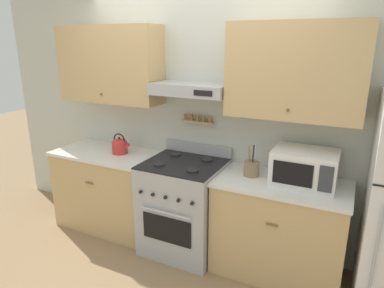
{
  "coord_description": "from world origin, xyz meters",
  "views": [
    {
      "loc": [
        1.45,
        -2.47,
        2.07
      ],
      "look_at": [
        0.1,
        0.27,
        1.14
      ],
      "focal_mm": 32.0,
      "sensor_mm": 36.0,
      "label": 1
    }
  ],
  "objects_px": {
    "stove_range": "(184,206)",
    "utensil_crock": "(252,168)",
    "microwave": "(304,167)",
    "tea_kettle": "(120,145)"
  },
  "relations": [
    {
      "from": "stove_range",
      "to": "utensil_crock",
      "type": "xyz_separation_m",
      "value": [
        0.66,
        0.07,
        0.49
      ]
    },
    {
      "from": "tea_kettle",
      "to": "utensil_crock",
      "type": "bearing_deg",
      "value": 0.0
    },
    {
      "from": "stove_range",
      "to": "microwave",
      "type": "bearing_deg",
      "value": 4.58
    },
    {
      "from": "microwave",
      "to": "utensil_crock",
      "type": "height_order",
      "value": "microwave"
    },
    {
      "from": "stove_range",
      "to": "utensil_crock",
      "type": "height_order",
      "value": "utensil_crock"
    },
    {
      "from": "microwave",
      "to": "utensil_crock",
      "type": "distance_m",
      "value": 0.46
    },
    {
      "from": "tea_kettle",
      "to": "utensil_crock",
      "type": "height_order",
      "value": "utensil_crock"
    },
    {
      "from": "stove_range",
      "to": "utensil_crock",
      "type": "distance_m",
      "value": 0.82
    },
    {
      "from": "stove_range",
      "to": "tea_kettle",
      "type": "height_order",
      "value": "tea_kettle"
    },
    {
      "from": "microwave",
      "to": "tea_kettle",
      "type": "bearing_deg",
      "value": -179.47
    }
  ]
}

